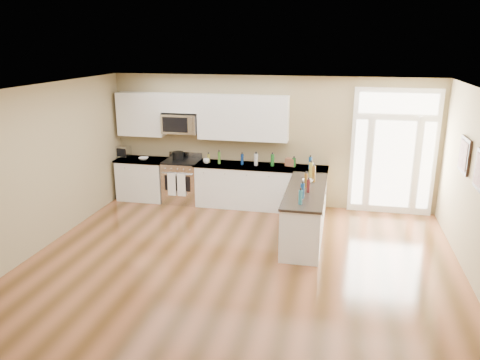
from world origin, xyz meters
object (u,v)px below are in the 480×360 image
object	(u,v)px
peninsula_cabinet	(305,215)
stockpot	(178,155)
kitchen_range	(182,181)
toaster_oven	(124,151)

from	to	relation	value
peninsula_cabinet	stockpot	bearing A→B (deg)	152.51
kitchen_range	stockpot	world-z (taller)	stockpot
stockpot	kitchen_range	bearing A→B (deg)	-39.01
kitchen_range	peninsula_cabinet	bearing A→B (deg)	-26.97
kitchen_range	stockpot	size ratio (longest dim) A/B	4.35
kitchen_range	toaster_oven	distance (m)	1.55
peninsula_cabinet	stockpot	world-z (taller)	stockpot
stockpot	toaster_oven	size ratio (longest dim) A/B	0.86
peninsula_cabinet	kitchen_range	world-z (taller)	kitchen_range
kitchen_range	stockpot	distance (m)	0.58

